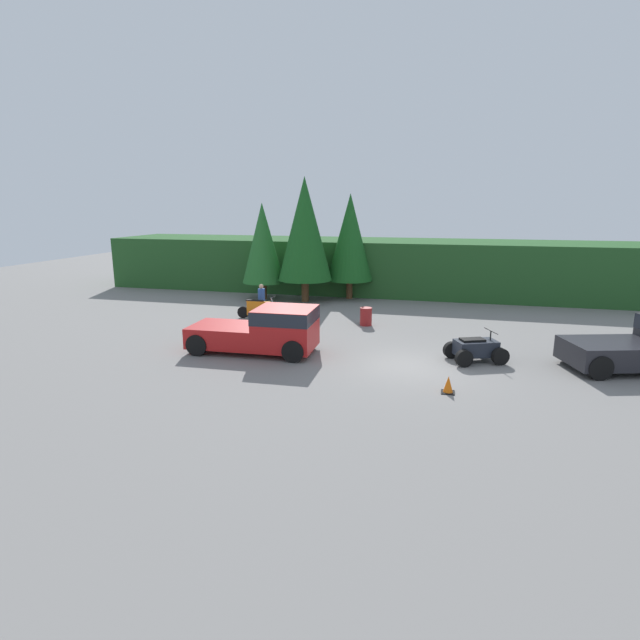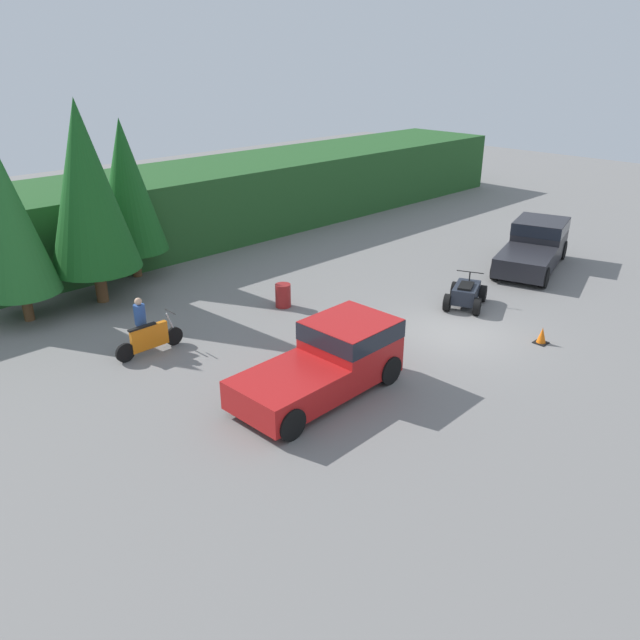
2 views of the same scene
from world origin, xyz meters
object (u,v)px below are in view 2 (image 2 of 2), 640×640
(pickup_truck_red, at_px, (331,358))
(pickup_truck_second, at_px, (535,244))
(steel_barrel, at_px, (283,295))
(traffic_cone, at_px, (542,336))
(quad_atv, at_px, (466,294))
(dirt_bike, at_px, (150,339))
(rider_person, at_px, (141,321))

(pickup_truck_red, bearing_deg, pickup_truck_second, 4.25)
(pickup_truck_red, bearing_deg, steel_barrel, 59.22)
(traffic_cone, distance_m, steel_barrel, 9.20)
(quad_atv, bearing_deg, traffic_cone, -128.73)
(dirt_bike, xyz_separation_m, traffic_cone, (9.54, -8.28, -0.24))
(rider_person, bearing_deg, quad_atv, -34.25)
(dirt_bike, xyz_separation_m, rider_person, (-0.01, 0.45, 0.45))
(rider_person, relative_size, traffic_cone, 3.18)
(quad_atv, bearing_deg, pickup_truck_second, -17.86)
(quad_atv, distance_m, rider_person, 11.71)
(pickup_truck_red, distance_m, steel_barrel, 6.41)
(pickup_truck_red, height_order, rider_person, pickup_truck_red)
(dirt_bike, relative_size, steel_barrel, 2.66)
(dirt_bike, distance_m, rider_person, 0.64)
(rider_person, distance_m, traffic_cone, 12.95)
(traffic_cone, height_order, steel_barrel, steel_barrel)
(pickup_truck_second, relative_size, steel_barrel, 6.57)
(quad_atv, relative_size, rider_person, 1.37)
(dirt_bike, relative_size, quad_atv, 0.98)
(pickup_truck_second, xyz_separation_m, dirt_bike, (-16.79, 4.06, -0.48))
(pickup_truck_second, bearing_deg, pickup_truck_red, 169.17)
(quad_atv, xyz_separation_m, traffic_cone, (-0.96, -3.58, -0.22))
(pickup_truck_second, relative_size, rider_person, 3.30)
(quad_atv, height_order, traffic_cone, quad_atv)
(dirt_bike, xyz_separation_m, quad_atv, (10.50, -4.70, -0.03))
(pickup_truck_red, distance_m, rider_person, 6.51)
(pickup_truck_second, height_order, traffic_cone, pickup_truck_second)
(dirt_bike, height_order, traffic_cone, dirt_bike)
(pickup_truck_red, bearing_deg, traffic_cone, -22.78)
(steel_barrel, bearing_deg, pickup_truck_red, -118.99)
(steel_barrel, bearing_deg, dirt_bike, -179.81)
(pickup_truck_red, relative_size, pickup_truck_second, 0.88)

